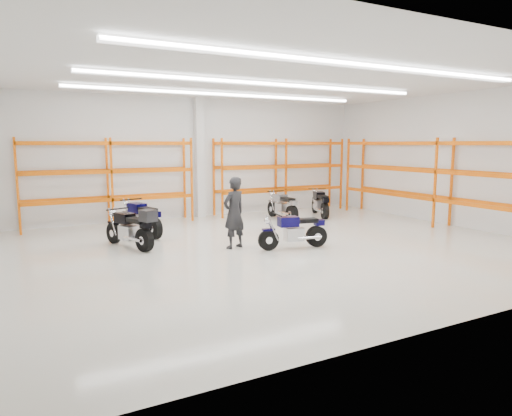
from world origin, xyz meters
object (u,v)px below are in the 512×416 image
motorcycle_back_d (320,204)px  motorcycle_back_b (142,219)px  motorcycle_main (296,232)px  motorcycle_back_c (283,207)px  structural_column (200,158)px  standing_man (234,213)px  motorcycle_back_a (132,229)px

motorcycle_back_d → motorcycle_back_b: bearing=-175.6°
motorcycle_main → motorcycle_back_c: size_ratio=0.93×
motorcycle_main → structural_column: 6.52m
standing_man → motorcycle_back_c: bearing=-155.0°
motorcycle_back_a → structural_column: 5.78m
motorcycle_main → standing_man: size_ratio=1.02×
motorcycle_main → motorcycle_back_d: bearing=47.5°
motorcycle_back_b → motorcycle_back_c: bearing=5.7°
motorcycle_main → standing_man: standing_man is taller
motorcycle_main → standing_man: (-1.45, 0.82, 0.51)m
motorcycle_back_c → standing_man: bearing=-137.1°
motorcycle_back_b → motorcycle_back_d: 7.07m
standing_man → motorcycle_back_b: bearing=-75.1°
motorcycle_back_a → motorcycle_back_c: (6.01, 2.09, -0.05)m
motorcycle_back_c → structural_column: structural_column is taller
structural_column → standing_man: bearing=-101.7°
motorcycle_back_a → standing_man: (2.44, -1.22, 0.43)m
motorcycle_main → motorcycle_back_a: motorcycle_back_a is taller
motorcycle_back_a → motorcycle_back_b: bearing=67.3°
motorcycle_back_c → motorcycle_main: bearing=-117.0°
motorcycle_main → motorcycle_back_a: 4.40m
motorcycle_back_b → motorcycle_back_c: 5.38m
motorcycle_main → motorcycle_back_d: 5.63m
structural_column → motorcycle_back_b: bearing=-137.7°
motorcycle_back_d → standing_man: (-5.26, -3.33, 0.48)m
motorcycle_back_d → standing_man: standing_man is taller
motorcycle_main → motorcycle_back_b: bearing=131.9°
motorcycle_back_a → structural_column: structural_column is taller
motorcycle_back_b → standing_man: size_ratio=1.13×
motorcycle_main → motorcycle_back_b: (-3.24, 3.61, 0.06)m
motorcycle_main → motorcycle_back_b: size_ratio=0.90×
motorcycle_back_c → motorcycle_back_d: 1.69m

